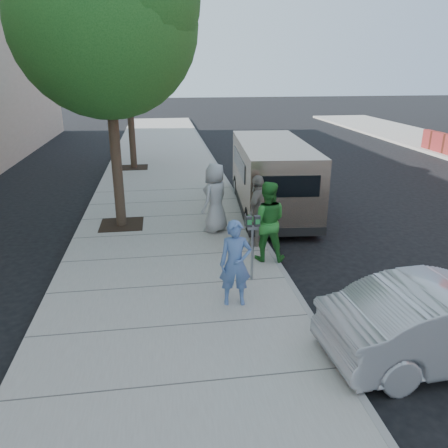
{
  "coord_description": "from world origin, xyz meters",
  "views": [
    {
      "loc": [
        -1.11,
        -9.58,
        4.37
      ],
      "look_at": [
        0.21,
        -0.6,
        1.1
      ],
      "focal_mm": 35.0,
      "sensor_mm": 36.0,
      "label": 1
    }
  ],
  "objects": [
    {
      "name": "ground",
      "position": [
        0.0,
        0.0,
        0.0
      ],
      "size": [
        120.0,
        120.0,
        0.0
      ],
      "primitive_type": "plane",
      "color": "black",
      "rests_on": "ground"
    },
    {
      "name": "sidewalk",
      "position": [
        -1.0,
        0.0,
        0.07
      ],
      "size": [
        5.0,
        60.0,
        0.15
      ],
      "primitive_type": "cube",
      "color": "gray",
      "rests_on": "ground"
    },
    {
      "name": "curb_face",
      "position": [
        1.44,
        0.0,
        0.07
      ],
      "size": [
        0.12,
        60.0,
        0.16
      ],
      "primitive_type": "cube",
      "color": "gray",
      "rests_on": "ground"
    },
    {
      "name": "tree_near",
      "position": [
        -2.25,
        2.4,
        5.55
      ],
      "size": [
        4.62,
        4.6,
        7.53
      ],
      "color": "black",
      "rests_on": "sidewalk"
    },
    {
      "name": "tree_far",
      "position": [
        -2.25,
        10.0,
        4.88
      ],
      "size": [
        3.92,
        3.8,
        6.49
      ],
      "color": "black",
      "rests_on": "sidewalk"
    },
    {
      "name": "parking_meter",
      "position": [
        0.67,
        -1.46,
        1.17
      ],
      "size": [
        0.29,
        0.11,
        1.4
      ],
      "rotation": [
        0.0,
        0.0,
        0.05
      ],
      "color": "gray",
      "rests_on": "sidewalk"
    },
    {
      "name": "van",
      "position": [
        2.31,
        3.47,
        1.17
      ],
      "size": [
        2.46,
        6.1,
        2.21
      ],
      "rotation": [
        0.0,
        0.0,
        -0.08
      ],
      "color": "tan",
      "rests_on": "ground"
    },
    {
      "name": "person_officer",
      "position": [
        0.16,
        -2.39,
        0.97
      ],
      "size": [
        0.63,
        0.44,
        1.64
      ],
      "primitive_type": "imported",
      "rotation": [
        0.0,
        0.0,
        -0.08
      ],
      "color": "#4F6FA9",
      "rests_on": "sidewalk"
    },
    {
      "name": "person_green_shirt",
      "position": [
        1.2,
        -0.5,
        1.08
      ],
      "size": [
        1.03,
        0.88,
        1.85
      ],
      "primitive_type": "imported",
      "rotation": [
        0.0,
        0.0,
        2.92
      ],
      "color": "#287C2D",
      "rests_on": "sidewalk"
    },
    {
      "name": "person_gray_shirt",
      "position": [
        0.28,
        1.53,
        1.08
      ],
      "size": [
        1.05,
        1.08,
        1.86
      ],
      "primitive_type": "imported",
      "rotation": [
        0.0,
        0.0,
        3.99
      ],
      "color": "#A0A0A2",
      "rests_on": "sidewalk"
    },
    {
      "name": "person_striped_polo",
      "position": [
        1.2,
        0.42,
        1.04
      ],
      "size": [
        0.93,
        1.11,
        1.79
      ],
      "primitive_type": "imported",
      "rotation": [
        0.0,
        0.0,
        4.14
      ],
      "color": "gray",
      "rests_on": "sidewalk"
    }
  ]
}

